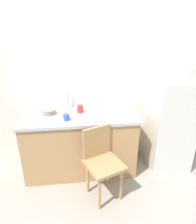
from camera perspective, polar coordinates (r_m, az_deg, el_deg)
The scene contains 11 objects.
ground_plane at distance 2.74m, azimuth 4.14°, elevation -23.44°, with size 8.00×8.00×0.00m, color #9E998E.
back_wall at distance 2.95m, azimuth 1.26°, elevation 8.53°, with size 4.80×0.10×2.46m, color white.
cabinet_base at distance 2.93m, azimuth -5.03°, elevation -9.02°, with size 1.50×0.60×0.84m, color tan.
countertop at distance 2.72m, azimuth -5.36°, elevation -1.18°, with size 1.54×0.64×0.04m, color #B7B7BC.
faucet at distance 2.90m, azimuth -8.38°, elevation 3.45°, with size 0.02×0.02×0.26m, color #B7B7BC.
refrigerator at distance 3.10m, azimuth 19.29°, elevation -3.28°, with size 0.57×0.60×1.33m, color silver.
chair at distance 2.50m, azimuth 1.05°, elevation -13.35°, with size 0.52×0.52×0.89m.
dish_tray at distance 2.73m, azimuth 2.37°, elevation 0.03°, with size 0.28×0.20×0.05m, color white.
terracotta_bowl at distance 2.80m, azimuth -13.58°, elevation 0.12°, with size 0.18×0.18×0.06m, color gray.
cup_blue at distance 2.57m, azimuth -8.85°, elevation -1.41°, with size 0.08×0.08×0.08m, color blue.
cup_red at distance 2.77m, azimuth -5.03°, elevation 0.89°, with size 0.08×0.08×0.10m, color red.
Camera 1 is at (-0.40, -1.82, 2.00)m, focal length 32.57 mm.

